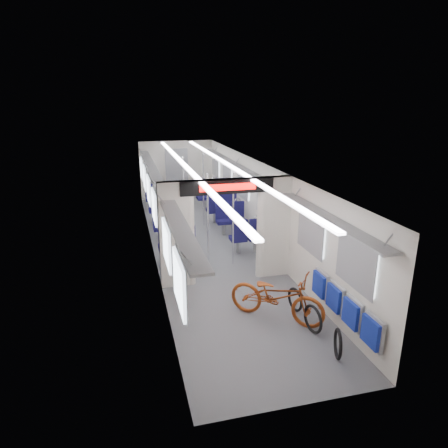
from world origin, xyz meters
name	(u,v)px	position (x,y,z in m)	size (l,w,h in m)	color
carriage	(209,197)	(0.00, -0.27, 1.50)	(12.00, 12.02, 2.31)	#515456
bicycle	(277,296)	(0.46, -3.87, 0.47)	(0.63, 1.81, 0.95)	#923D15
flip_bench	(343,305)	(1.35, -4.65, 0.58)	(0.12, 2.10, 0.51)	gray
bike_hoop_a	(338,345)	(0.98, -5.18, 0.22)	(0.49, 0.49, 0.05)	black
bike_hoop_b	(313,320)	(0.92, -4.43, 0.23)	(0.51, 0.51, 0.05)	black
bike_hoop_c	(295,301)	(0.93, -3.67, 0.21)	(0.47, 0.47, 0.05)	black
seat_bay_near_left	(172,232)	(-0.93, 0.08, 0.53)	(0.89, 1.97, 1.07)	#100D3C
seat_bay_near_right	(238,225)	(0.93, 0.26, 0.52)	(0.88, 1.93, 1.06)	#100D3C
seat_bay_far_left	(160,201)	(-0.93, 3.56, 0.52)	(0.88, 1.91, 1.05)	#100D3C
seat_bay_far_right	(215,199)	(0.93, 3.19, 0.56)	(0.94, 2.21, 1.14)	#100D3C
stanchion_near_left	(208,222)	(-0.25, -1.28, 1.15)	(0.04, 0.04, 2.30)	silver
stanchion_near_right	(233,219)	(0.38, -1.19, 1.15)	(0.04, 0.04, 2.30)	silver
stanchion_far_left	(184,196)	(-0.38, 1.50, 1.15)	(0.04, 0.04, 2.30)	silver
stanchion_far_right	(203,190)	(0.31, 2.06, 1.15)	(0.04, 0.04, 2.30)	silver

